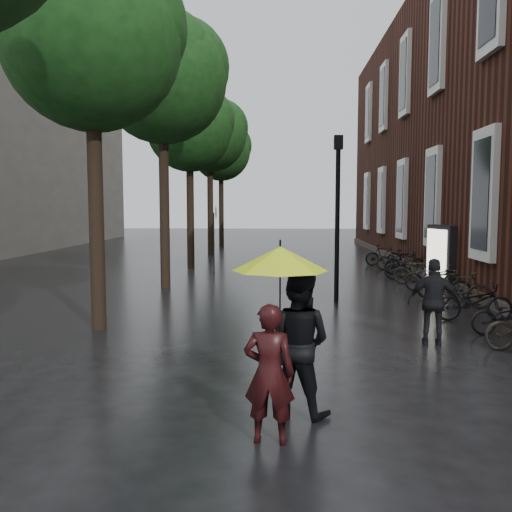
# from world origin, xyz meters

# --- Properties ---
(ground) EXTENTS (120.00, 120.00, 0.00)m
(ground) POSITION_xyz_m (0.00, 0.00, 0.00)
(ground) COLOR black
(street_trees) EXTENTS (4.33, 34.03, 8.91)m
(street_trees) POSITION_xyz_m (-3.99, 15.91, 6.34)
(street_trees) COLOR black
(street_trees) RESTS_ON ground
(person_burgundy) EXTENTS (0.62, 0.44, 1.61)m
(person_burgundy) POSITION_xyz_m (-0.24, 1.41, 0.81)
(person_burgundy) COLOR black
(person_burgundy) RESTS_ON ground
(person_black) EXTENTS (1.12, 1.02, 1.87)m
(person_black) POSITION_xyz_m (0.11, 2.30, 0.94)
(person_black) COLOR black
(person_black) RESTS_ON ground
(lime_umbrella) EXTENTS (1.16, 1.16, 1.71)m
(lime_umbrella) POSITION_xyz_m (-0.12, 1.95, 2.06)
(lime_umbrella) COLOR black
(lime_umbrella) RESTS_ON ground
(pedestrian_walking) EXTENTS (1.05, 0.61, 1.69)m
(pedestrian_walking) POSITION_xyz_m (2.86, 5.91, 0.84)
(pedestrian_walking) COLOR black
(pedestrian_walking) RESTS_ON ground
(parked_bicycles) EXTENTS (2.21, 14.91, 1.01)m
(parked_bicycles) POSITION_xyz_m (4.61, 12.59, 0.46)
(parked_bicycles) COLOR black
(parked_bicycles) RESTS_ON ground
(ad_lightbox) EXTENTS (0.31, 1.37, 2.07)m
(ad_lightbox) POSITION_xyz_m (5.19, 13.47, 1.04)
(ad_lightbox) COLOR black
(ad_lightbox) RESTS_ON ground
(lamp_post) EXTENTS (0.24, 0.24, 4.61)m
(lamp_post) POSITION_xyz_m (1.46, 10.51, 2.80)
(lamp_post) COLOR black
(lamp_post) RESTS_ON ground
(cycle_sign) EXTENTS (0.14, 0.48, 2.66)m
(cycle_sign) POSITION_xyz_m (-2.84, 17.81, 1.76)
(cycle_sign) COLOR #262628
(cycle_sign) RESTS_ON ground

